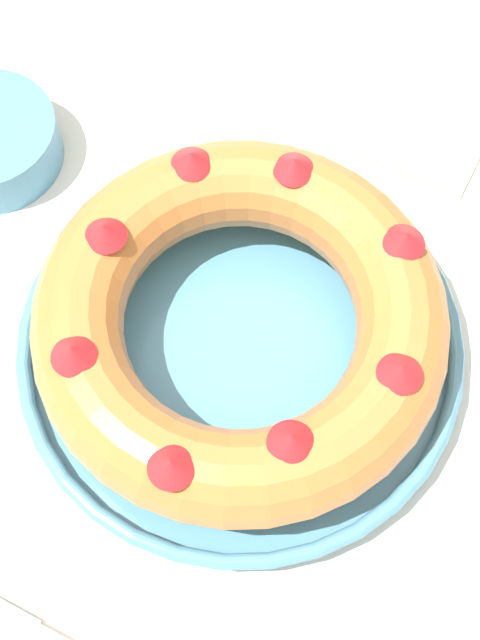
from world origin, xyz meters
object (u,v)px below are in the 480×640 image
bundt_cake (240,320)px  cake_knife (39,637)px  serving_dish (240,346)px  napkin (438,117)px

bundt_cake → cake_knife: 0.26m
cake_knife → serving_dish: bearing=-10.9°
bundt_cake → napkin: bearing=-11.2°
cake_knife → napkin: bearing=-13.4°
serving_dish → napkin: (0.29, -0.06, -0.01)m
bundt_cake → cake_knife: bearing=173.6°
napkin → serving_dish: bearing=168.8°
serving_dish → cake_knife: bearing=173.6°
serving_dish → napkin: bearing=-11.2°
serving_dish → bundt_cake: 0.05m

